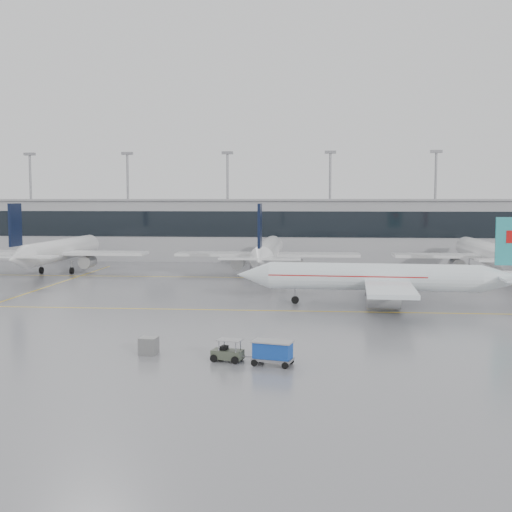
# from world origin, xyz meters

# --- Properties ---
(ground) EXTENTS (320.00, 320.00, 0.00)m
(ground) POSITION_xyz_m (0.00, 0.00, 0.00)
(ground) COLOR gray
(ground) RESTS_ON ground
(taxi_line_main) EXTENTS (120.00, 0.25, 0.01)m
(taxi_line_main) POSITION_xyz_m (0.00, 0.00, 0.01)
(taxi_line_main) COLOR yellow
(taxi_line_main) RESTS_ON ground
(taxi_line_north) EXTENTS (120.00, 0.25, 0.01)m
(taxi_line_north) POSITION_xyz_m (0.00, 30.00, 0.01)
(taxi_line_north) COLOR yellow
(taxi_line_north) RESTS_ON ground
(taxi_line_cross) EXTENTS (0.25, 60.00, 0.01)m
(taxi_line_cross) POSITION_xyz_m (-30.00, 15.00, 0.01)
(taxi_line_cross) COLOR yellow
(taxi_line_cross) RESTS_ON ground
(terminal) EXTENTS (180.00, 15.00, 12.00)m
(terminal) POSITION_xyz_m (0.00, 62.00, 6.00)
(terminal) COLOR #959598
(terminal) RESTS_ON ground
(terminal_glass) EXTENTS (180.00, 0.20, 5.00)m
(terminal_glass) POSITION_xyz_m (0.00, 54.45, 7.50)
(terminal_glass) COLOR black
(terminal_glass) RESTS_ON ground
(terminal_roof) EXTENTS (182.00, 16.00, 0.40)m
(terminal_roof) POSITION_xyz_m (0.00, 62.00, 12.20)
(terminal_roof) COLOR gray
(terminal_roof) RESTS_ON ground
(light_masts) EXTENTS (156.40, 1.00, 22.60)m
(light_masts) POSITION_xyz_m (0.00, 68.00, 13.34)
(light_masts) COLOR gray
(light_masts) RESTS_ON ground
(air_canada_jet) EXTENTS (33.75, 26.28, 10.29)m
(air_canada_jet) POSITION_xyz_m (15.55, 4.40, 3.22)
(air_canada_jet) COLOR white
(air_canada_jet) RESTS_ON ground
(parked_jet_b) EXTENTS (29.64, 36.96, 11.72)m
(parked_jet_b) POSITION_xyz_m (-35.00, 33.69, 3.71)
(parked_jet_b) COLOR silver
(parked_jet_b) RESTS_ON ground
(parked_jet_c) EXTENTS (29.64, 36.96, 11.72)m
(parked_jet_c) POSITION_xyz_m (-0.00, 33.69, 3.71)
(parked_jet_c) COLOR silver
(parked_jet_c) RESTS_ON ground
(parked_jet_d) EXTENTS (29.64, 36.96, 11.72)m
(parked_jet_d) POSITION_xyz_m (35.00, 33.69, 3.71)
(parked_jet_d) COLOR silver
(parked_jet_d) RESTS_ON ground
(baggage_tug) EXTENTS (3.54, 1.97, 1.68)m
(baggage_tug) POSITION_xyz_m (0.80, -22.51, 0.59)
(baggage_tug) COLOR #3F4637
(baggage_tug) RESTS_ON ground
(baggage_cart) EXTENTS (3.25, 2.31, 1.82)m
(baggage_cart) POSITION_xyz_m (4.29, -23.40, 1.07)
(baggage_cart) COLOR gray
(baggage_cart) RESTS_ON ground
(gse_unit) EXTENTS (1.46, 1.37, 1.36)m
(gse_unit) POSITION_xyz_m (-5.70, -20.92, 0.68)
(gse_unit) COLOR slate
(gse_unit) RESTS_ON ground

